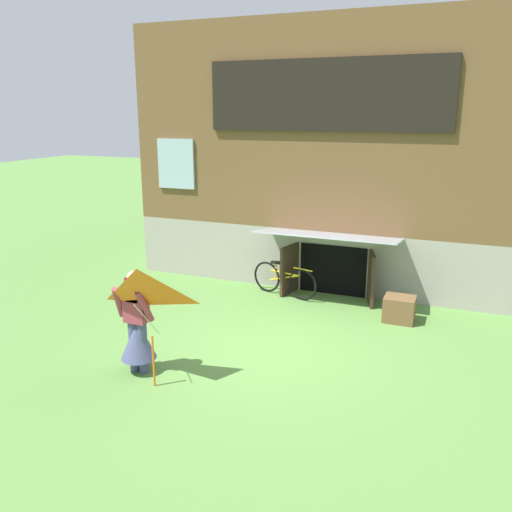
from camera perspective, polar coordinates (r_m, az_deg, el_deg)
The scene contains 6 objects.
ground_plane at distance 8.89m, azimuth 1.55°, elevation -9.71°, with size 60.00×60.00×0.00m, color #56843D.
log_house at distance 13.59m, azimuth 10.25°, elevation 10.94°, with size 8.70×6.52×5.57m.
person at distance 8.06m, azimuth -12.55°, elevation -7.74°, with size 0.61×0.52×1.56m.
kite at distance 7.19m, azimuth -12.42°, elevation -4.77°, with size 1.11×0.99×1.70m.
bicycle_yellow at distance 11.15m, azimuth 3.02°, elevation -2.55°, with size 1.51×0.44×0.71m.
wooden_crate at distance 10.20m, azimuth 15.02°, elevation -5.48°, with size 0.55×0.47×0.47m, color brown.
Camera 1 is at (2.80, -7.56, 3.75)m, focal length 37.53 mm.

